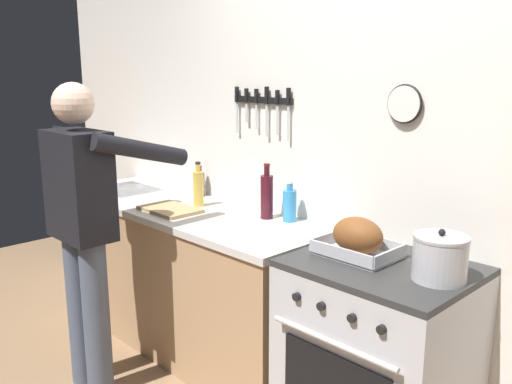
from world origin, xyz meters
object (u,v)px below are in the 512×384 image
(bottle_wine_red, at_px, (267,196))
(bottle_soy_sauce, at_px, (200,184))
(stove, at_px, (377,359))
(stock_pot, at_px, (440,258))
(bottle_dish_soap, at_px, (290,205))
(person_cook, at_px, (85,220))
(bottle_cooking_oil, at_px, (198,188))
(roasting_pan, at_px, (358,239))
(cutting_board, at_px, (170,209))

(bottle_wine_red, height_order, bottle_soy_sauce, bottle_wine_red)
(stove, bearing_deg, stock_pot, 0.84)
(bottle_dish_soap, relative_size, bottle_soy_sauce, 1.11)
(person_cook, xyz_separation_m, stock_pot, (1.64, 0.67, 0.04))
(bottle_soy_sauce, bearing_deg, stock_pot, -7.63)
(person_cook, relative_size, bottle_wine_red, 5.31)
(bottle_dish_soap, distance_m, bottle_cooking_oil, 0.64)
(stock_pot, bearing_deg, bottle_soy_sauce, 172.37)
(stove, height_order, bottle_dish_soap, bottle_dish_soap)
(stock_pot, relative_size, bottle_dish_soap, 0.96)
(stock_pot, height_order, bottle_wine_red, bottle_wine_red)
(roasting_pan, distance_m, cutting_board, 1.25)
(roasting_pan, distance_m, bottle_soy_sauce, 1.44)
(stove, bearing_deg, bottle_soy_sauce, 171.00)
(bottle_wine_red, bearing_deg, cutting_board, -150.11)
(cutting_board, bearing_deg, bottle_wine_red, 29.89)
(cutting_board, xyz_separation_m, bottle_soy_sauce, (-0.18, 0.37, 0.08))
(stove, relative_size, bottle_soy_sauce, 4.38)
(roasting_pan, relative_size, bottle_dish_soap, 1.55)
(person_cook, distance_m, bottle_wine_red, 0.98)
(person_cook, relative_size, cutting_board, 4.61)
(stove, height_order, bottle_soy_sauce, bottle_soy_sauce)
(roasting_pan, height_order, bottle_wine_red, bottle_wine_red)
(cutting_board, bearing_deg, bottle_dish_soap, 27.79)
(bottle_cooking_oil, bearing_deg, bottle_wine_red, 11.35)
(roasting_pan, xyz_separation_m, stock_pot, (0.40, -0.01, 0.01))
(cutting_board, xyz_separation_m, bottle_wine_red, (0.51, 0.29, 0.12))
(bottle_dish_soap, bearing_deg, person_cook, -126.01)
(cutting_board, bearing_deg, bottle_soy_sauce, 116.19)
(stove, relative_size, stock_pot, 4.14)
(bottle_dish_soap, height_order, bottle_cooking_oil, bottle_cooking_oil)
(stove, distance_m, bottle_wine_red, 1.06)
(bottle_cooking_oil, height_order, bottle_soy_sauce, bottle_cooking_oil)
(cutting_board, bearing_deg, stove, 5.05)
(bottle_dish_soap, bearing_deg, stove, -16.41)
(cutting_board, distance_m, bottle_cooking_oil, 0.22)
(bottle_wine_red, distance_m, bottle_soy_sauce, 0.70)
(bottle_cooking_oil, xyz_separation_m, bottle_soy_sauce, (-0.21, 0.17, -0.03))
(cutting_board, height_order, bottle_cooking_oil, bottle_cooking_oil)
(stock_pot, height_order, cutting_board, stock_pot)
(person_cook, bearing_deg, stock_pot, -66.60)
(stove, height_order, stock_pot, stock_pot)
(stock_pot, xyz_separation_m, bottle_dish_soap, (-1.00, 0.21, 0.00))
(bottle_wine_red, bearing_deg, bottle_dish_soap, 18.88)
(stock_pot, bearing_deg, stove, -179.16)
(stock_pot, height_order, bottle_soy_sauce, stock_pot)
(cutting_board, xyz_separation_m, bottle_cooking_oil, (0.02, 0.20, 0.10))
(stove, height_order, bottle_cooking_oil, bottle_cooking_oil)
(stove, bearing_deg, bottle_wine_red, 168.81)
(roasting_pan, height_order, stock_pot, stock_pot)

